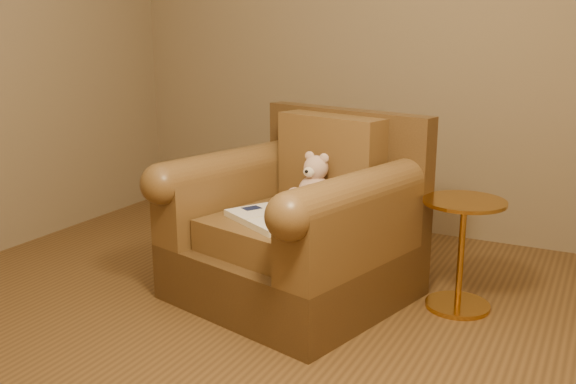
% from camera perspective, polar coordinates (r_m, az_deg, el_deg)
% --- Properties ---
extents(floor, '(4.00, 4.00, 0.00)m').
position_cam_1_polar(floor, '(2.95, -4.38, -13.45)').
color(floor, brown).
rests_on(floor, ground).
extents(armchair, '(1.27, 1.23, 0.95)m').
position_cam_1_polar(armchair, '(3.34, 0.94, -3.18)').
color(armchair, '#4B3319').
rests_on(armchair, floor).
extents(teddy_bear, '(0.22, 0.25, 0.31)m').
position_cam_1_polar(teddy_bear, '(3.34, 2.22, 0.37)').
color(teddy_bear, '#D2A993').
rests_on(teddy_bear, armchair).
extents(guidebook, '(0.50, 0.43, 0.03)m').
position_cam_1_polar(guidebook, '(3.14, -1.80, -2.38)').
color(guidebook, beige).
rests_on(guidebook, armchair).
extents(side_table, '(0.40, 0.40, 0.56)m').
position_cam_1_polar(side_table, '(3.30, 15.14, -5.06)').
color(side_table, '#BB8433').
rests_on(side_table, floor).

